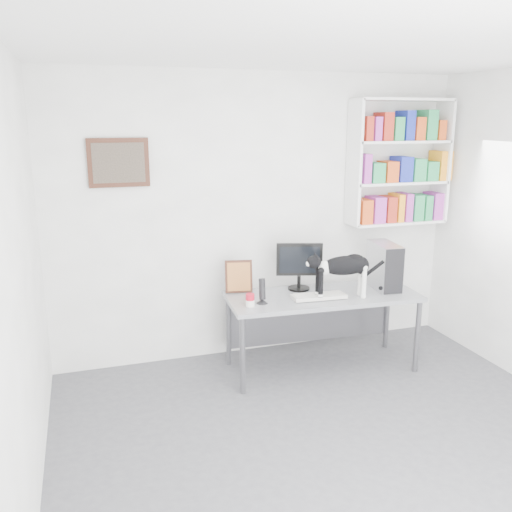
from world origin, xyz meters
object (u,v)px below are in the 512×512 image
object	(u,v)px
speaker	(262,291)
soup_can	(250,300)
pc_tower	(384,266)
cat	(343,276)
bookshelf	(399,162)
monitor	(299,266)
leaning_print	(239,276)
desk	(322,332)
keyboard	(319,296)

from	to	relation	value
speaker	soup_can	bearing A→B (deg)	-158.13
pc_tower	cat	distance (m)	0.53
bookshelf	monitor	bearing A→B (deg)	-167.47
bookshelf	speaker	bearing A→B (deg)	-161.70
pc_tower	leaning_print	xyz separation A→B (m)	(-1.33, 0.29, -0.06)
monitor	pc_tower	world-z (taller)	monitor
leaning_print	soup_can	xyz separation A→B (m)	(-0.02, -0.41, -0.10)
pc_tower	soup_can	size ratio (longest dim) A/B	3.91
speaker	pc_tower	bearing A→B (deg)	7.32
desk	monitor	size ratio (longest dim) A/B	3.83
desk	cat	bearing A→B (deg)	-47.23
monitor	keyboard	size ratio (longest dim) A/B	0.95
soup_can	pc_tower	bearing A→B (deg)	5.10
cat	leaning_print	bearing A→B (deg)	155.96
monitor	leaning_print	bearing A→B (deg)	-172.67
speaker	cat	bearing A→B (deg)	-2.88
keyboard	cat	xyz separation A→B (m)	(0.20, -0.06, 0.18)
keyboard	pc_tower	size ratio (longest dim) A/B	1.11
cat	monitor	bearing A→B (deg)	131.58
bookshelf	keyboard	xyz separation A→B (m)	(-1.09, -0.55, -1.11)
desk	keyboard	bearing A→B (deg)	-129.30
desk	monitor	bearing A→B (deg)	128.50
pc_tower	bookshelf	bearing A→B (deg)	56.57
leaning_print	pc_tower	bearing A→B (deg)	-0.26
monitor	speaker	world-z (taller)	monitor
keyboard	cat	bearing A→B (deg)	-12.34
speaker	bookshelf	bearing A→B (deg)	21.86
bookshelf	desk	bearing A→B (deg)	-155.08
keyboard	leaning_print	bearing A→B (deg)	152.24
leaning_print	soup_can	size ratio (longest dim) A/B	2.81
keyboard	pc_tower	bearing A→B (deg)	12.57
bookshelf	monitor	xyz separation A→B (m)	(-1.16, -0.26, -0.90)
cat	bookshelf	bearing A→B (deg)	39.31
pc_tower	speaker	bearing A→B (deg)	-169.62
monitor	keyboard	xyz separation A→B (m)	(0.07, -0.30, -0.21)
desk	leaning_print	bearing A→B (deg)	159.94
keyboard	monitor	bearing A→B (deg)	107.38
monitor	speaker	size ratio (longest dim) A/B	1.96
desk	bookshelf	bearing A→B (deg)	28.30
pc_tower	speaker	distance (m)	1.24
pc_tower	cat	bearing A→B (deg)	-155.68
pc_tower	keyboard	bearing A→B (deg)	-165.12
desk	leaning_print	world-z (taller)	leaning_print
desk	pc_tower	distance (m)	0.85
monitor	leaning_print	world-z (taller)	monitor
bookshelf	soup_can	size ratio (longest dim) A/B	11.31
bookshelf	cat	xyz separation A→B (m)	(-0.89, -0.61, -0.93)
speaker	desk	bearing A→B (deg)	9.65
soup_can	speaker	bearing A→B (deg)	18.31
desk	leaning_print	xyz separation A→B (m)	(-0.70, 0.31, 0.51)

